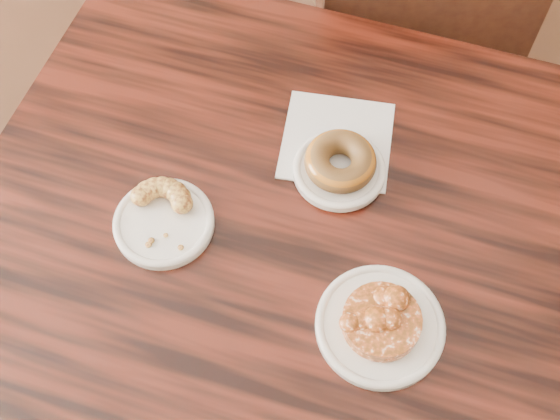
{
  "coord_description": "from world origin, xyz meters",
  "views": [
    {
      "loc": [
        0.29,
        -0.45,
        1.67
      ],
      "look_at": [
        0.27,
        0.03,
        0.8
      ],
      "focal_mm": 45.0,
      "sensor_mm": 36.0,
      "label": 1
    }
  ],
  "objects_px": {
    "apple_fritter": "(382,320)",
    "cruller_fragment": "(162,216)",
    "cafe_table": "(277,336)",
    "chair_far": "(405,29)",
    "glazed_donut": "(340,161)"
  },
  "relations": [
    {
      "from": "cafe_table",
      "to": "apple_fritter",
      "type": "bearing_deg",
      "value": -20.87
    },
    {
      "from": "cafe_table",
      "to": "apple_fritter",
      "type": "height_order",
      "value": "apple_fritter"
    },
    {
      "from": "chair_far",
      "to": "cruller_fragment",
      "type": "xyz_separation_m",
      "value": [
        -0.44,
        -0.69,
        0.33
      ]
    },
    {
      "from": "chair_far",
      "to": "glazed_donut",
      "type": "xyz_separation_m",
      "value": [
        -0.18,
        -0.59,
        0.34
      ]
    },
    {
      "from": "cafe_table",
      "to": "cruller_fragment",
      "type": "xyz_separation_m",
      "value": [
        -0.17,
        0.04,
        0.4
      ]
    },
    {
      "from": "chair_far",
      "to": "apple_fritter",
      "type": "xyz_separation_m",
      "value": [
        -0.13,
        -0.84,
        0.33
      ]
    },
    {
      "from": "chair_far",
      "to": "apple_fritter",
      "type": "relative_size",
      "value": 6.31
    },
    {
      "from": "cruller_fragment",
      "to": "cafe_table",
      "type": "bearing_deg",
      "value": -12.76
    },
    {
      "from": "glazed_donut",
      "to": "chair_far",
      "type": "bearing_deg",
      "value": 73.03
    },
    {
      "from": "apple_fritter",
      "to": "cruller_fragment",
      "type": "xyz_separation_m",
      "value": [
        -0.31,
        0.15,
        -0.0
      ]
    },
    {
      "from": "glazed_donut",
      "to": "cruller_fragment",
      "type": "distance_m",
      "value": 0.28
    },
    {
      "from": "cafe_table",
      "to": "glazed_donut",
      "type": "height_order",
      "value": "glazed_donut"
    },
    {
      "from": "cafe_table",
      "to": "glazed_donut",
      "type": "distance_m",
      "value": 0.44
    },
    {
      "from": "cruller_fragment",
      "to": "chair_far",
      "type": "bearing_deg",
      "value": 57.49
    },
    {
      "from": "chair_far",
      "to": "glazed_donut",
      "type": "distance_m",
      "value": 0.7
    }
  ]
}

